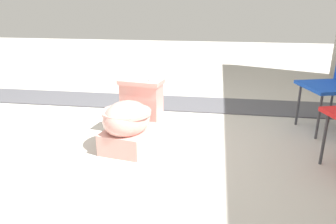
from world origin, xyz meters
name	(u,v)px	position (x,y,z in m)	size (l,w,h in m)	color
ground_plane	(136,142)	(0.00, 0.00, 0.00)	(14.00, 14.00, 0.00)	#B7B2A8
gravel_strip	(202,104)	(-1.12, 0.50, 0.01)	(0.56, 8.00, 0.01)	#4C4C51
toilet	(132,119)	(0.03, -0.02, 0.22)	(0.68, 0.48, 0.52)	#E09E93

